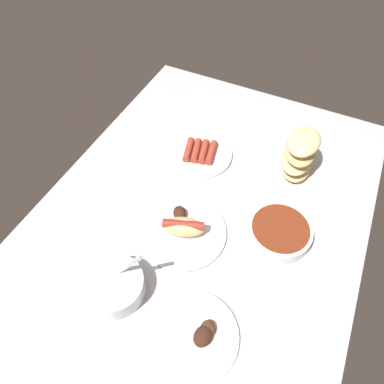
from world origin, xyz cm
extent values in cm
cube|color=#B2B2B7|center=(0.00, 0.00, -1.50)|extent=(120.00, 90.00, 3.00)
cylinder|color=white|center=(-9.77, 1.64, 0.50)|extent=(23.59, 23.59, 1.00)
ellipsoid|color=tan|center=(-9.77, 1.64, 3.20)|extent=(9.61, 13.14, 4.40)
cylinder|color=maroon|center=(-9.77, 1.64, 4.41)|extent=(6.02, 11.38, 2.40)
ellipsoid|color=#381E14|center=(-5.61, 4.94, 2.40)|extent=(5.67, 5.47, 2.80)
cylinder|color=white|center=(18.90, 9.97, 0.50)|extent=(21.01, 21.01, 1.00)
cylinder|color=#9E3828|center=(19.88, 6.35, 2.14)|extent=(9.77, 4.11, 2.27)
cylinder|color=#9E3828|center=(19.23, 8.77, 2.14)|extent=(9.77, 4.53, 2.27)
cylinder|color=#9E3828|center=(18.57, 11.18, 2.14)|extent=(9.77, 4.72, 2.27)
cylinder|color=#9E3828|center=(17.92, 13.59, 2.14)|extent=(9.77, 4.65, 2.27)
ellipsoid|color=#DBB77A|center=(26.12, -19.95, 1.80)|extent=(14.13, 10.33, 3.60)
ellipsoid|color=#E5C689|center=(25.38, -19.43, 5.40)|extent=(13.55, 9.42, 3.60)
ellipsoid|color=tan|center=(25.66, -19.53, 9.00)|extent=(14.67, 11.27, 3.60)
ellipsoid|color=#E5C689|center=(25.96, -19.81, 12.60)|extent=(14.12, 10.32, 3.60)
cylinder|color=white|center=(0.63, -22.18, 2.15)|extent=(17.17, 17.17, 4.29)
cylinder|color=maroon|center=(0.63, -22.18, 3.89)|extent=(15.45, 15.45, 1.00)
cylinder|color=white|center=(-33.31, -12.39, 0.50)|extent=(21.23, 21.23, 1.00)
ellipsoid|color=#472819|center=(-30.94, -15.02, 2.04)|extent=(4.64, 3.79, 2.09)
ellipsoid|color=#381E14|center=(-32.81, -14.69, 2.34)|extent=(5.53, 4.66, 2.67)
cylinder|color=silver|center=(-31.69, 9.26, 2.92)|extent=(14.55, 14.55, 5.84)
cylinder|color=beige|center=(-31.69, 9.26, 4.09)|extent=(12.81, 12.81, 2.63)
cube|color=#B7B7BC|center=(-28.41, 7.44, 8.89)|extent=(3.63, 9.74, 13.50)
camera|label=1|loc=(-52.19, -21.30, 82.41)|focal=31.96mm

